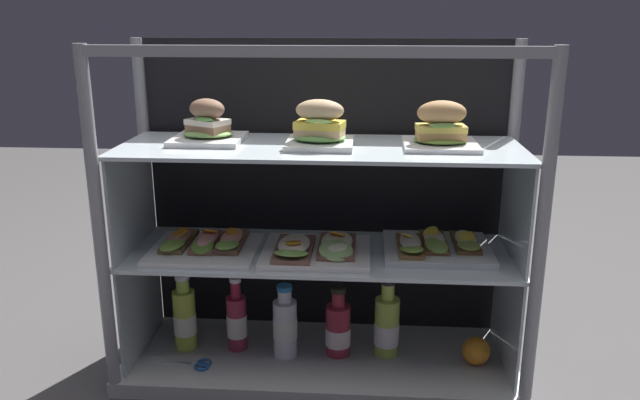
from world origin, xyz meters
TOP-DOWN VIEW (x-y plane):
  - ground_plane at (0.00, 0.00)m, footprint 6.00×6.00m
  - case_base_deck at (0.00, 0.00)m, footprint 1.12×0.40m
  - case_frame at (0.00, 0.11)m, footprint 1.12×0.40m
  - riser_lower_tier at (0.00, 0.00)m, footprint 1.05×0.34m
  - shelf_lower_glass at (0.00, 0.00)m, footprint 1.07×0.35m
  - riser_upper_tier at (0.00, 0.00)m, footprint 1.05×0.34m
  - shelf_upper_glass at (0.00, 0.00)m, footprint 1.07×0.35m
  - plated_roll_sandwich_left_of_center at (-0.31, 0.03)m, footprint 0.19×0.19m
  - plated_roll_sandwich_center at (0.00, -0.01)m, footprint 0.17×0.17m
  - plated_roll_sandwich_near_left_corner at (0.31, 0.01)m, footprint 0.19×0.19m
  - open_sandwich_tray_center at (-0.32, -0.02)m, footprint 0.29×0.25m
  - open_sandwich_tray_far_left at (-0.01, -0.04)m, footprint 0.29×0.26m
  - open_sandwich_tray_far_right at (0.32, 0.02)m, footprint 0.29×0.25m
  - juice_bottle_back_right at (-0.40, 0.01)m, footprint 0.07×0.07m
  - juice_bottle_back_left at (-0.25, 0.02)m, footprint 0.06×0.06m
  - juice_bottle_front_left_end at (-0.10, -0.01)m, footprint 0.07×0.07m
  - juice_bottle_back_center at (0.05, 0.01)m, footprint 0.07×0.07m
  - juice_bottle_front_second at (0.19, 0.02)m, footprint 0.07×0.07m
  - orange_fruit_beside_bottles at (0.44, -0.02)m, footprint 0.08×0.08m
  - kitchen_scissors at (-0.35, -0.09)m, footprint 0.19×0.08m

SIDE VIEW (x-z plane):
  - ground_plane at x=0.00m, z-range -0.02..0.00m
  - case_base_deck at x=0.00m, z-range 0.00..0.04m
  - kitchen_scissors at x=-0.35m, z-range 0.04..0.05m
  - orange_fruit_beside_bottles at x=0.44m, z-range 0.04..0.12m
  - juice_bottle_back_center at x=0.05m, z-range 0.02..0.23m
  - juice_bottle_back_left at x=-0.25m, z-range 0.02..0.24m
  - juice_bottle_front_second at x=0.19m, z-range 0.01..0.25m
  - juice_bottle_front_left_end at x=-0.10m, z-range 0.03..0.24m
  - juice_bottle_back_right at x=-0.40m, z-range 0.02..0.25m
  - riser_lower_tier at x=0.00m, z-range 0.04..0.35m
  - shelf_lower_glass at x=0.00m, z-range 0.35..0.36m
  - open_sandwich_tray_center at x=-0.32m, z-range 0.35..0.41m
  - open_sandwich_tray_far_right at x=0.32m, z-range 0.35..0.41m
  - open_sandwich_tray_far_left at x=-0.01m, z-range 0.35..0.41m
  - case_frame at x=0.00m, z-range 0.04..0.97m
  - riser_upper_tier at x=0.00m, z-range 0.36..0.65m
  - shelf_upper_glass at x=0.00m, z-range 0.65..0.66m
  - plated_roll_sandwich_left_of_center at x=-0.31m, z-range 0.64..0.76m
  - plated_roll_sandwich_near_left_corner at x=0.31m, z-range 0.64..0.77m
  - plated_roll_sandwich_center at x=0.00m, z-range 0.65..0.77m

